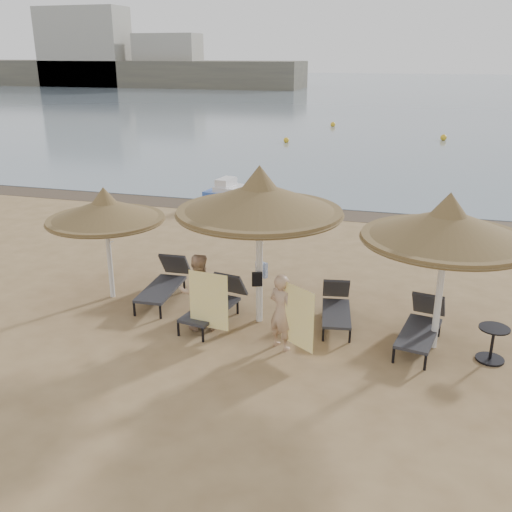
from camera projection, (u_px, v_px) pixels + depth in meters
The scene contains 22 objects.
ground at pixel (244, 335), 11.25m from camera, with size 160.00×160.00×0.00m, color #9B7B52.
sea at pixel (404, 90), 83.66m from camera, with size 200.00×140.00×0.03m, color slate.
wet_sand_strip at pixel (323, 213), 19.75m from camera, with size 200.00×1.60×0.01m, color #4A3C2C.
far_shore at pixel (236, 69), 87.20m from camera, with size 150.00×54.80×12.00m.
palapa_left at pixel (105, 211), 12.33m from camera, with size 2.57×2.57×2.55m.
palapa_center at pixel (259, 199), 10.98m from camera, with size 3.28×3.28×3.25m.
palapa_right at pixel (447, 226), 9.99m from camera, with size 3.02×3.02×2.99m.
lounger_far_left at pixel (165, 282), 12.83m from camera, with size 0.75×1.98×0.87m.
lounger_near_left at pixel (217, 302), 11.82m from camera, with size 0.95×1.95×0.84m.
lounger_near_right at pixel (336, 306), 11.72m from camera, with size 0.82×1.75×0.75m.
lounger_far_right at pixel (422, 325), 10.84m from camera, with size 0.94×1.94×0.83m.
side_table at pixel (492, 345), 10.23m from camera, with size 0.54×0.54×0.65m.
person_left at pixel (198, 286), 11.23m from camera, with size 0.84×0.55×1.83m, color tan.
person_right at pixel (281, 306), 10.48m from camera, with size 0.79×0.52×1.72m, color tan.
towel_left at pixel (209, 301), 10.87m from camera, with size 0.82×0.12×1.15m.
towel_right at pixel (297, 317), 10.18m from camera, with size 0.70×0.48×1.16m.
bag_patterned at pixel (262, 270), 11.66m from camera, with size 0.27×0.18×0.32m.
bag_dark at pixel (257, 279), 11.38m from camera, with size 0.22×0.14×0.29m.
pedal_boat at pixel (235, 196), 20.67m from camera, with size 2.25×1.57×0.96m.
buoy_left at pixel (286, 140), 34.97m from camera, with size 0.34×0.34×0.34m, color gold.
buoy_mid at pixel (444, 137), 35.87m from camera, with size 0.40×0.40×0.40m, color gold.
buoy_extra at pixel (333, 124), 42.47m from camera, with size 0.37×0.37×0.37m, color gold.
Camera 1 is at (3.00, -9.61, 5.26)m, focal length 40.00 mm.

